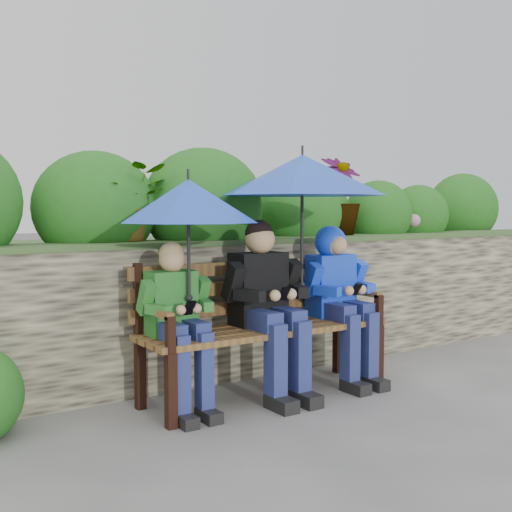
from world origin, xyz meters
TOP-DOWN VIEW (x-y plane):
  - ground at (0.00, 0.00)m, footprint 60.00×60.00m
  - garden_backdrop at (-0.10, 1.59)m, footprint 8.00×2.88m
  - park_bench at (0.10, 0.20)m, footprint 1.74×0.51m
  - boy_left at (-0.55, 0.13)m, footprint 0.44×0.51m
  - boy_middle at (0.10, 0.11)m, footprint 0.54×0.63m
  - boy_right at (0.74, 0.13)m, footprint 0.50×0.60m
  - umbrella_left at (-0.49, 0.11)m, footprint 0.86×0.86m
  - umbrella_right at (0.38, 0.11)m, footprint 1.13×1.13m

SIDE VIEW (x-z plane):
  - ground at x=0.00m, z-range 0.00..0.00m
  - park_bench at x=0.10m, z-range 0.06..0.98m
  - boy_left at x=-0.55m, z-range 0.07..1.13m
  - garden_backdrop at x=-0.10m, z-range -0.27..1.54m
  - boy_middle at x=0.10m, z-range 0.06..1.25m
  - boy_right at x=0.74m, z-range 0.11..1.24m
  - umbrella_left at x=-0.49m, z-range 0.90..1.70m
  - umbrella_right at x=0.38m, z-range 1.00..1.97m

